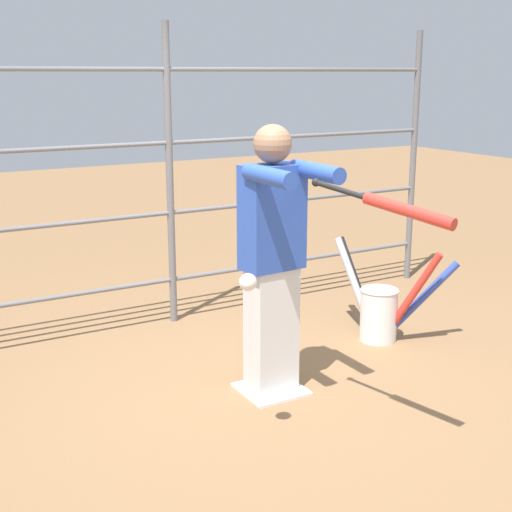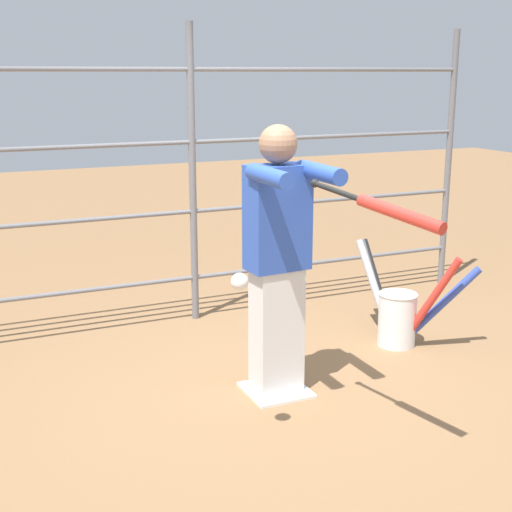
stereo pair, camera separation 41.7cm
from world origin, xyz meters
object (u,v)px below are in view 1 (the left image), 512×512
object	(u,v)px
baseball_bat_swinging	(396,207)
bat_bucket	(380,308)
batter	(273,253)
softball_in_flight	(248,282)

from	to	relation	value
baseball_bat_swinging	bat_bucket	xyz separation A→B (m)	(-1.10, -1.38, -1.14)
batter	baseball_bat_swinging	bearing A→B (deg)	98.03
baseball_bat_swinging	bat_bucket	size ratio (longest dim) A/B	0.85
softball_in_flight	bat_bucket	distance (m)	2.12
batter	softball_in_flight	xyz separation A→B (m)	(0.50, 0.56, 0.03)
batter	baseball_bat_swinging	world-z (taller)	batter
baseball_bat_swinging	softball_in_flight	size ratio (longest dim) A/B	9.17
batter	softball_in_flight	bearing A→B (deg)	48.26
softball_in_flight	batter	bearing A→B (deg)	-131.74
batter	softball_in_flight	distance (m)	0.76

